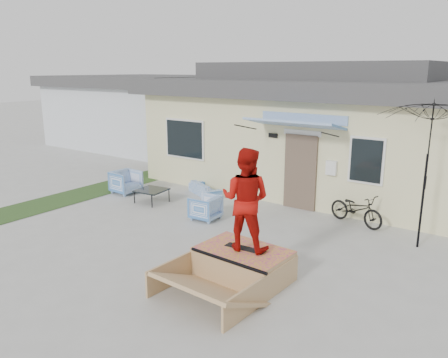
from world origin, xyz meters
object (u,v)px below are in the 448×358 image
Objects in this scene: bicycle at (356,206)px; skate_ramp at (243,264)px; loveseat at (205,187)px; armchair_right at (205,206)px; armchair_left at (126,181)px; skater at (246,198)px; skateboard at (245,248)px; coffee_table at (152,196)px; patio_umbrella at (426,170)px.

bicycle is 4.19m from skate_ramp.
loveseat is 1.90× the size of armchair_right.
bicycle reaches higher than armchair_left.
bicycle is 4.27m from skater.
skateboard is at bearing 46.79° from armchair_right.
armchair_left is 1.01× the size of coffee_table.
skateboard is 0.98m from skater.
skater is at bearing 90.00° from skate_ramp.
loveseat is 0.61× the size of patio_umbrella.
patio_umbrella is (4.97, 1.29, 1.40)m from armchair_right.
bicycle is at bearing -112.52° from skater.
loveseat is 2.33m from armchair_right.
skateboard is at bearing -124.32° from patio_umbrella.
armchair_right is 0.46× the size of bicycle.
loveseat is at bearing -56.95° from skater.
coffee_table is 7.41m from patio_umbrella.
patio_umbrella reaches higher than loveseat.
armchair_right reaches higher than coffee_table.
skater is (0.00, 0.06, 1.28)m from skate_ramp.
loveseat is 0.60× the size of skate_ramp.
coffee_table is 5.42m from skate_ramp.
bicycle is 0.80× the size of skater.
bicycle is at bearing -154.15° from loveseat.
coffee_table is 0.42× the size of skater.
skate_ramp is at bearing -26.95° from coffee_table.
skate_ramp is (-0.71, -4.12, -0.21)m from bicycle.
skateboard reaches higher than coffee_table.
bicycle is (4.77, 0.10, 0.23)m from loveseat.
coffee_table is (1.37, -0.25, -0.21)m from armchair_left.
skate_ramp is (-2.34, -3.49, -1.47)m from patio_umbrella.
armchair_right is 2.23m from coffee_table.
loveseat is 4.78m from bicycle.
skateboard is (2.62, -2.14, 0.23)m from armchair_right.
loveseat is at bearing -145.74° from armchair_right.
coffee_table is 5.79m from bicycle.
armchair_left is 0.36× the size of skate_ramp.
loveseat is at bearing 138.05° from skate_ramp.
coffee_table is at bearing -171.82° from patio_umbrella.
armchair_right is 0.37× the size of skater.
bicycle is (6.91, 1.42, 0.09)m from armchair_left.
patio_umbrella is 4.31m from skateboard.
skate_ramp is at bearing -123.93° from patio_umbrella.
armchair_left reaches higher than armchair_right.
armchair_right is at bearing -6.63° from coffee_table.
armchair_left is 6.76m from skate_ramp.
armchair_right is at bearing -165.46° from patio_umbrella.
armchair_left is 0.52× the size of bicycle.
skate_ramp is at bearing 159.92° from loveseat.
coffee_table is at bearing -97.04° from armchair_left.
armchair_right is (3.58, -0.51, -0.05)m from armchair_left.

